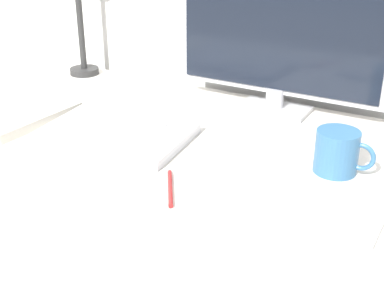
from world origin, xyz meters
TOP-DOWN VIEW (x-y plane):
  - desk at (0.00, 0.13)m, footprint 1.41×0.77m
  - monitor at (0.09, 0.43)m, footprint 0.57×0.11m
  - keyboard at (0.31, -0.03)m, footprint 0.32×0.12m
  - laptop at (-0.17, 0.07)m, footprint 0.36×0.27m
  - ereader at (-0.16, 0.07)m, footprint 0.17×0.22m
  - notebook at (-0.46, 0.05)m, footprint 0.19×0.28m
  - coffee_mug at (0.33, 0.16)m, footprint 0.12×0.09m
  - pen at (0.07, -0.08)m, footprint 0.08×0.12m

SIDE VIEW (x-z plane):
  - desk at x=0.00m, z-range 0.00..0.73m
  - pen at x=0.07m, z-range 0.73..0.74m
  - keyboard at x=0.31m, z-range 0.73..0.74m
  - laptop at x=-0.17m, z-range 0.73..0.75m
  - notebook at x=-0.46m, z-range 0.73..0.75m
  - ereader at x=-0.16m, z-range 0.75..0.76m
  - coffee_mug at x=0.33m, z-range 0.73..0.82m
  - monitor at x=0.09m, z-range 0.74..1.12m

